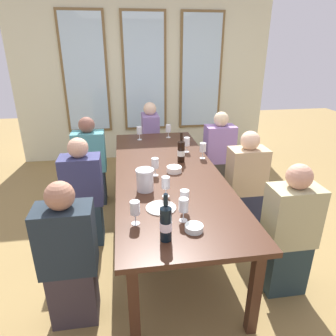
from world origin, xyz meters
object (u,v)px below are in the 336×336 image
(wine_glass_3, at_px, (155,164))
(seated_person_1, at_px, (245,185))
(tasting_bowl_0, at_px, (194,228))
(seated_person_4, at_px, (91,164))
(wine_bottle_0, at_px, (166,223))
(tasting_bowl_1, at_px, (174,169))
(dining_table, at_px, (167,177))
(seated_person_5, at_px, (219,156))
(wine_glass_2, at_px, (135,209))
(white_plate_0, at_px, (161,208))
(seated_person_6, at_px, (151,141))
(wine_glass_7, at_px, (184,206))
(wine_glass_5, at_px, (203,148))
(seated_person_0, at_px, (84,195))
(wine_bottle_1, at_px, (181,151))
(wine_glass_6, at_px, (185,197))
(seated_person_2, at_px, (69,259))
(wine_glass_8, at_px, (187,142))
(wine_glass_4, at_px, (168,129))
(metal_pitcher, at_px, (145,180))
(seated_person_3, at_px, (289,234))
(wine_glass_0, at_px, (166,183))

(wine_glass_3, xyz_separation_m, seated_person_1, (0.96, 0.08, -0.34))
(tasting_bowl_0, bearing_deg, seated_person_4, 114.03)
(wine_bottle_0, height_order, tasting_bowl_1, wine_bottle_0)
(dining_table, relative_size, tasting_bowl_0, 21.75)
(seated_person_5, bearing_deg, wine_glass_2, -123.39)
(tasting_bowl_0, distance_m, seated_person_1, 1.33)
(white_plate_0, height_order, seated_person_5, seated_person_5)
(seated_person_6, bearing_deg, wine_glass_7, -90.52)
(wine_glass_5, bearing_deg, dining_table, -146.09)
(tasting_bowl_0, xyz_separation_m, seated_person_0, (-0.85, 1.06, -0.23))
(wine_bottle_1, bearing_deg, seated_person_4, 147.66)
(wine_glass_6, xyz_separation_m, seated_person_6, (-0.01, 2.48, -0.33))
(tasting_bowl_0, xyz_separation_m, seated_person_4, (-0.85, 1.90, -0.23))
(wine_glass_2, height_order, wine_glass_6, same)
(wine_glass_7, distance_m, seated_person_2, 0.87)
(tasting_bowl_0, bearing_deg, seated_person_1, 52.05)
(tasting_bowl_0, bearing_deg, wine_bottle_1, 82.83)
(white_plate_0, bearing_deg, wine_glass_8, 69.50)
(dining_table, height_order, wine_glass_4, wine_glass_4)
(dining_table, height_order, seated_person_1, seated_person_1)
(white_plate_0, distance_m, metal_pitcher, 0.35)
(wine_bottle_1, bearing_deg, wine_glass_5, 14.35)
(metal_pitcher, height_order, seated_person_3, seated_person_3)
(seated_person_2, relative_size, seated_person_4, 1.00)
(seated_person_2, distance_m, seated_person_3, 1.65)
(wine_glass_0, distance_m, seated_person_3, 1.04)
(wine_glass_6, xyz_separation_m, seated_person_3, (0.82, -0.11, -0.33))
(dining_table, bearing_deg, tasting_bowl_0, -88.76)
(tasting_bowl_1, relative_size, seated_person_3, 0.13)
(wine_glass_5, relative_size, seated_person_3, 0.16)
(seated_person_5, bearing_deg, wine_glass_8, -143.63)
(seated_person_1, bearing_deg, wine_glass_4, 119.48)
(tasting_bowl_1, distance_m, seated_person_5, 1.23)
(wine_glass_2, relative_size, seated_person_1, 0.16)
(seated_person_0, bearing_deg, metal_pitcher, -34.87)
(wine_glass_6, bearing_deg, seated_person_1, 43.47)
(wine_glass_7, xyz_separation_m, seated_person_2, (-0.80, -0.03, -0.34))
(tasting_bowl_0, distance_m, wine_glass_6, 0.27)
(seated_person_3, bearing_deg, tasting_bowl_1, 131.84)
(seated_person_4, distance_m, seated_person_5, 1.65)
(wine_glass_0, distance_m, wine_glass_3, 0.44)
(white_plate_0, relative_size, seated_person_0, 0.21)
(dining_table, height_order, wine_glass_2, wine_glass_2)
(tasting_bowl_0, relative_size, wine_glass_4, 0.71)
(tasting_bowl_1, bearing_deg, seated_person_1, 2.04)
(wine_glass_2, bearing_deg, seated_person_1, 36.80)
(wine_glass_6, bearing_deg, wine_glass_7, -104.82)
(wine_glass_4, xyz_separation_m, wine_glass_7, (-0.21, -2.03, 0.00))
(wine_glass_6, xyz_separation_m, wine_glass_7, (-0.03, -0.12, 0.00))
(wine_bottle_1, bearing_deg, wine_glass_4, 89.78)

